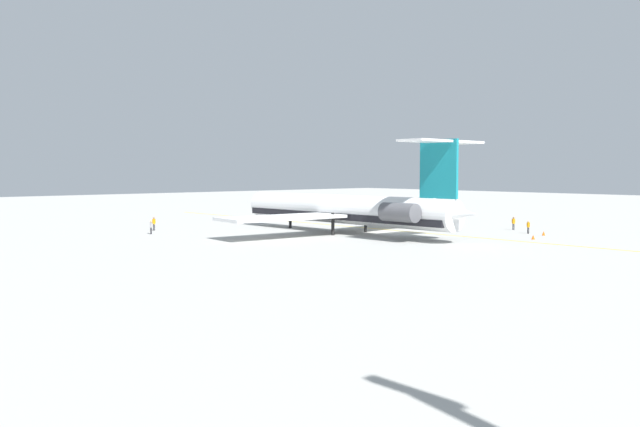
# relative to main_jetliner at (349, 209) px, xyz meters

# --- Properties ---
(ground) EXTENTS (308.64, 308.64, 0.00)m
(ground) POSITION_rel_main_jetliner_xyz_m (-2.06, -5.31, -3.13)
(ground) COLOR #ADADA8
(main_jetliner) EXTENTS (39.31, 35.00, 11.47)m
(main_jetliner) POSITION_rel_main_jetliner_xyz_m (0.00, 0.00, 0.00)
(main_jetliner) COLOR white
(main_jetliner) RESTS_ON ground
(ground_crew_near_nose) EXTENTS (0.43, 0.27, 1.70)m
(ground_crew_near_nose) POSITION_rel_main_jetliner_xyz_m (-15.12, -16.97, -2.05)
(ground_crew_near_nose) COLOR black
(ground_crew_near_nose) RESTS_ON ground
(ground_crew_near_tail) EXTENTS (0.28, 0.39, 1.75)m
(ground_crew_near_tail) POSITION_rel_main_jetliner_xyz_m (16.14, 19.18, -2.02)
(ground_crew_near_tail) COLOR black
(ground_crew_near_tail) RESTS_ON ground
(ground_crew_portside) EXTENTS (0.44, 0.29, 1.80)m
(ground_crew_portside) POSITION_rel_main_jetliner_xyz_m (-11.07, -20.06, -1.99)
(ground_crew_portside) COLOR black
(ground_crew_portside) RESTS_ON ground
(ground_crew_starboard) EXTENTS (0.38, 0.32, 1.82)m
(ground_crew_starboard) POSITION_rel_main_jetliner_xyz_m (20.58, 16.48, -1.98)
(ground_crew_starboard) COLOR black
(ground_crew_starboard) RESTS_ON ground
(safety_cone_nose) EXTENTS (0.40, 0.40, 0.55)m
(safety_cone_nose) POSITION_rel_main_jetliner_xyz_m (-19.24, -11.16, -2.85)
(safety_cone_nose) COLOR #EA590F
(safety_cone_nose) RESTS_ON ground
(safety_cone_wingtip) EXTENTS (0.40, 0.40, 0.55)m
(safety_cone_wingtip) POSITION_rel_main_jetliner_xyz_m (-17.65, -16.31, -2.85)
(safety_cone_wingtip) COLOR #EA590F
(safety_cone_wingtip) RESTS_ON ground
(taxiway_centreline) EXTENTS (102.83, 2.93, 0.01)m
(taxiway_centreline) POSITION_rel_main_jetliner_xyz_m (1.11, -7.68, -3.12)
(taxiway_centreline) COLOR gold
(taxiway_centreline) RESTS_ON ground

